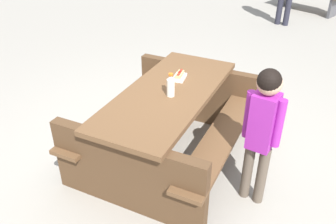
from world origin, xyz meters
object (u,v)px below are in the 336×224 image
(soda_bottle, at_px, (171,86))
(picnic_table, at_px, (168,119))
(hotdog_tray, at_px, (180,76))
(child_in_coat, at_px, (263,122))

(soda_bottle, bearing_deg, picnic_table, 46.04)
(picnic_table, distance_m, hotdog_tray, 0.45)
(soda_bottle, xyz_separation_m, hotdog_tray, (0.35, 0.09, -0.07))
(soda_bottle, bearing_deg, hotdog_tray, 14.08)
(picnic_table, xyz_separation_m, child_in_coat, (-0.18, -0.94, 0.36))
(picnic_table, distance_m, soda_bottle, 0.42)
(soda_bottle, bearing_deg, child_in_coat, -97.63)
(hotdog_tray, distance_m, child_in_coat, 1.07)
(hotdog_tray, relative_size, child_in_coat, 0.16)
(picnic_table, xyz_separation_m, hotdog_tray, (0.29, 0.03, 0.34))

